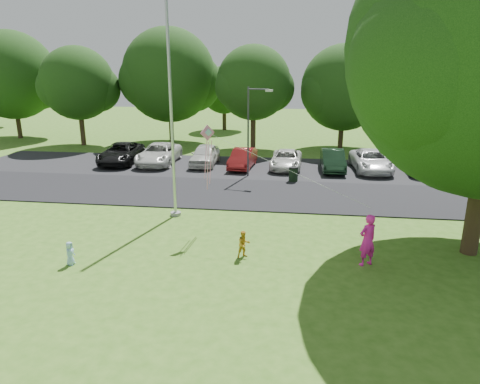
# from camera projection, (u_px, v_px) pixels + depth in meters

# --- Properties ---
(ground) EXTENTS (120.00, 120.00, 0.00)m
(ground) POSITION_uv_depth(u_px,v_px,m) (231.00, 265.00, 15.58)
(ground) COLOR #3C6C1C
(ground) RESTS_ON ground
(park_road) EXTENTS (60.00, 6.00, 0.06)m
(park_road) POSITION_uv_depth(u_px,v_px,m) (255.00, 194.00, 24.13)
(park_road) COLOR black
(park_road) RESTS_ON ground
(parking_strip) EXTENTS (42.00, 7.00, 0.06)m
(parking_strip) POSITION_uv_depth(u_px,v_px,m) (264.00, 168.00, 30.31)
(parking_strip) COLOR black
(parking_strip) RESTS_ON ground
(flagpole) EXTENTS (0.50, 0.50, 10.00)m
(flagpole) POSITION_uv_depth(u_px,v_px,m) (172.00, 130.00, 19.60)
(flagpole) COLOR #B7BABF
(flagpole) RESTS_ON ground
(street_lamp) EXTENTS (1.60, 0.47, 5.74)m
(street_lamp) POSITION_uv_depth(u_px,v_px,m) (252.00, 124.00, 27.00)
(street_lamp) COLOR #3F3F44
(street_lamp) RESTS_ON ground
(trash_can) EXTENTS (0.60, 0.60, 0.95)m
(trash_can) POSITION_uv_depth(u_px,v_px,m) (293.00, 174.00, 26.64)
(trash_can) COLOR black
(trash_can) RESTS_ON ground
(tree_row) EXTENTS (64.35, 11.94, 10.88)m
(tree_row) POSITION_uv_depth(u_px,v_px,m) (292.00, 81.00, 36.80)
(tree_row) COLOR #332316
(tree_row) RESTS_ON ground
(horizon_trees) EXTENTS (77.46, 7.20, 7.02)m
(horizon_trees) POSITION_uv_depth(u_px,v_px,m) (316.00, 92.00, 46.05)
(horizon_trees) COLOR #332316
(horizon_trees) RESTS_ON ground
(parked_cars) EXTENTS (23.81, 5.53, 1.47)m
(parked_cars) POSITION_uv_depth(u_px,v_px,m) (254.00, 157.00, 30.25)
(parked_cars) COLOR black
(parked_cars) RESTS_ON ground
(woman) EXTENTS (0.85, 0.77, 1.94)m
(woman) POSITION_uv_depth(u_px,v_px,m) (367.00, 240.00, 15.32)
(woman) COLOR #FF21AC
(woman) RESTS_ON ground
(child_yellow) EXTENTS (0.64, 0.60, 1.05)m
(child_yellow) POSITION_uv_depth(u_px,v_px,m) (244.00, 244.00, 16.09)
(child_yellow) COLOR gold
(child_yellow) RESTS_ON ground
(child_blue) EXTENTS (0.29, 0.44, 0.89)m
(child_blue) POSITION_uv_depth(u_px,v_px,m) (70.00, 253.00, 15.50)
(child_blue) COLOR #9ECEF2
(child_blue) RESTS_ON ground
(kite) EXTENTS (6.60, 2.94, 2.85)m
(kite) POSITION_uv_depth(u_px,v_px,m) (211.00, 144.00, 17.76)
(kite) COLOR pink
(kite) RESTS_ON ground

